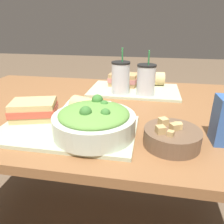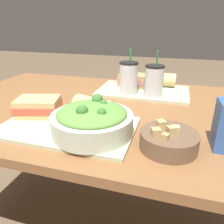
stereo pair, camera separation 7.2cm
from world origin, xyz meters
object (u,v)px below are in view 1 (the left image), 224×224
sandwich_near (34,110)px  baguette_near (92,108)px  drink_cup_red (146,81)px  sandwich_far (123,79)px  napkin_folded (83,105)px  salad_bowl (94,120)px  baguette_far (152,79)px  soup_bowl (172,136)px  drink_cup_dark (121,79)px

sandwich_near → baguette_near: bearing=-4.0°
sandwich_near → drink_cup_red: size_ratio=0.88×
sandwich_far → napkin_folded: 0.33m
salad_bowl → baguette_far: salad_bowl is taller
drink_cup_red → baguette_near: bearing=-120.7°
salad_bowl → sandwich_far: (0.02, 0.55, -0.01)m
salad_bowl → sandwich_near: size_ratio=1.40×
salad_bowl → sandwich_far: 0.55m
sandwich_far → salad_bowl: bearing=-84.3°
sandwich_far → baguette_far: 0.15m
baguette_far → drink_cup_red: drink_cup_red is taller
salad_bowl → drink_cup_red: drink_cup_red is taller
drink_cup_red → napkin_folded: drink_cup_red is taller
soup_bowl → drink_cup_red: drink_cup_red is taller
sandwich_near → drink_cup_red: 0.51m
sandwich_near → napkin_folded: 0.22m
baguette_far → napkin_folded: 0.44m
drink_cup_dark → sandwich_far: bearing=91.7°
soup_bowl → baguette_far: (-0.07, 0.60, 0.02)m
salad_bowl → sandwich_near: 0.25m
drink_cup_dark → drink_cup_red: size_ratio=1.04×
sandwich_far → baguette_far: bearing=21.4°
sandwich_near → napkin_folded: sandwich_near is taller
soup_bowl → napkin_folded: soup_bowl is taller
soup_bowl → sandwich_far: sandwich_far is taller
drink_cup_red → sandwich_far: bearing=131.4°
baguette_far → drink_cup_dark: size_ratio=0.67×
drink_cup_red → napkin_folded: size_ratio=1.28×
baguette_far → drink_cup_red: (-0.03, -0.18, 0.03)m
baguette_near → drink_cup_red: (0.18, 0.30, 0.03)m
baguette_near → napkin_folded: 0.17m
soup_bowl → drink_cup_dark: 0.47m
sandwich_far → drink_cup_red: drink_cup_red is taller
baguette_near → drink_cup_dark: (0.06, 0.30, 0.04)m
soup_bowl → baguette_far: bearing=96.3°
salad_bowl → drink_cup_red: size_ratio=1.23×
sandwich_far → napkin_folded: sandwich_far is taller
salad_bowl → soup_bowl: 0.23m
sandwich_far → drink_cup_dark: (0.00, -0.14, 0.04)m
sandwich_near → drink_cup_dark: 0.43m
soup_bowl → napkin_folded: bearing=142.8°
sandwich_near → sandwich_far: (0.25, 0.48, 0.00)m
sandwich_near → baguette_near: baguette_near is taller
salad_bowl → sandwich_far: salad_bowl is taller
drink_cup_red → napkin_folded: bearing=-148.7°
napkin_folded → drink_cup_dark: bearing=48.2°
sandwich_near → napkin_folded: bearing=41.0°
sandwich_far → baguette_far: (0.15, 0.04, 0.00)m
baguette_near → soup_bowl: bearing=-93.5°
soup_bowl → salad_bowl: bearing=177.9°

